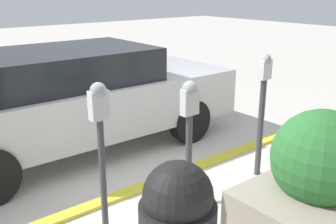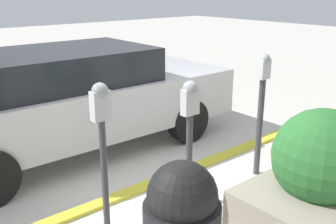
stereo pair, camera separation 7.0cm
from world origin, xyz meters
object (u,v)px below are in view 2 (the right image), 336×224
object	(u,v)px
parking_meter_nearest	(102,134)
parking_meter_middle	(262,100)
planter_box	(318,187)
parked_car_front	(71,98)
parking_meter_second	(190,119)

from	to	relation	value
parking_meter_nearest	parking_meter_middle	size ratio (longest dim) A/B	1.00
parking_meter_nearest	planter_box	size ratio (longest dim) A/B	1.07
parking_meter_middle	planter_box	world-z (taller)	parking_meter_middle
parking_meter_middle	parked_car_front	size ratio (longest dim) A/B	0.33
parking_meter_nearest	parking_meter_second	xyz separation A→B (m)	(1.05, 0.04, -0.11)
parking_meter_second	parking_meter_middle	bearing A→B (deg)	-1.90
parking_meter_nearest	parking_meter_middle	xyz separation A→B (m)	(2.19, -0.00, -0.10)
parking_meter_second	parked_car_front	bearing A→B (deg)	97.28
parking_meter_second	parking_meter_middle	world-z (taller)	parking_meter_middle
planter_box	parking_meter_middle	bearing A→B (deg)	60.42
planter_box	parked_car_front	xyz separation A→B (m)	(-0.74, 3.35, 0.25)
parking_meter_nearest	parked_car_front	distance (m)	2.33
parking_meter_middle	parked_car_front	xyz separation A→B (m)	(-1.41, 2.17, -0.19)
parking_meter_second	parking_meter_middle	size ratio (longest dim) A/B	0.90
parking_meter_nearest	planter_box	world-z (taller)	parking_meter_nearest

